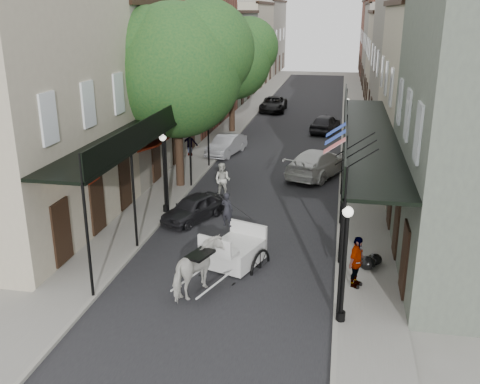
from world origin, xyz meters
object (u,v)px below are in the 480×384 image
at_px(lamppost_left, 164,172).
at_px(pedestrian_sidewalk_right, 356,262).
at_px(car_right_near, 318,163).
at_px(tree_far, 237,56).
at_px(carriage, 241,232).
at_px(tree_near, 185,65).
at_px(car_left_far, 273,104).
at_px(pedestrian_sidewalk_left, 190,143).
at_px(car_right_far, 325,123).
at_px(pedestrian_walking, 223,180).
at_px(car_left_mid, 226,145).
at_px(lamppost_right_near, 344,263).
at_px(horse, 199,269).
at_px(lamppost_right_far, 346,126).
at_px(car_left_near, 193,208).

relative_size(lamppost_left, pedestrian_sidewalk_right, 2.03).
bearing_deg(car_right_near, pedestrian_sidewalk_right, 120.08).
relative_size(tree_far, car_right_near, 1.62).
relative_size(carriage, pedestrian_sidewalk_right, 1.69).
height_order(tree_near, car_left_far, tree_near).
height_order(pedestrian_sidewalk_left, car_right_far, pedestrian_sidewalk_left).
bearing_deg(car_right_far, pedestrian_walking, 87.06).
bearing_deg(carriage, tree_near, 137.39).
height_order(carriage, pedestrian_sidewalk_right, carriage).
height_order(tree_near, car_left_mid, tree_near).
height_order(tree_far, lamppost_left, tree_far).
distance_m(lamppost_right_near, pedestrian_sidewalk_right, 2.54).
height_order(lamppost_right_near, car_left_mid, lamppost_right_near).
bearing_deg(lamppost_right_near, horse, 168.06).
relative_size(tree_far, lamppost_left, 2.32).
distance_m(horse, car_right_far, 26.58).
bearing_deg(lamppost_right_near, lamppost_right_far, 90.00).
bearing_deg(pedestrian_sidewalk_left, lamppost_left, 90.68).
bearing_deg(car_right_far, pedestrian_sidewalk_left, 60.35).
bearing_deg(lamppost_right_far, lamppost_left, -124.35).
height_order(horse, pedestrian_walking, horse).
distance_m(lamppost_right_far, car_right_near, 4.95).
bearing_deg(pedestrian_walking, lamppost_left, -113.64).
xyz_separation_m(carriage, car_right_far, (2.28, 23.66, -0.48)).
height_order(tree_near, car_right_near, tree_near).
xyz_separation_m(tree_far, pedestrian_sidewalk_right, (8.80, -23.90, -4.80)).
bearing_deg(car_left_near, car_right_near, 81.57).
xyz_separation_m(pedestrian_walking, car_right_near, (4.60, 4.59, -0.12)).
height_order(tree_far, pedestrian_walking, tree_far).
xyz_separation_m(car_left_mid, car_left_far, (1.00, 16.60, 0.02)).
height_order(lamppost_right_far, car_right_near, lamppost_right_far).
xyz_separation_m(lamppost_left, pedestrian_sidewalk_left, (-1.70, 10.15, -1.08)).
bearing_deg(car_right_near, lamppost_left, 69.74).
bearing_deg(tree_far, lamppost_right_near, -72.32).
bearing_deg(tree_near, car_left_near, -71.34).
height_order(horse, pedestrian_sidewalk_right, pedestrian_sidewalk_right).
xyz_separation_m(tree_near, car_right_near, (6.80, 3.29, -5.72)).
distance_m(tree_far, pedestrian_walking, 16.24).
height_order(tree_far, car_left_near, tree_far).
distance_m(tree_near, pedestrian_walking, 6.15).
bearing_deg(carriage, car_right_near, 98.30).
relative_size(carriage, car_left_mid, 0.77).
distance_m(tree_far, horse, 25.91).
xyz_separation_m(pedestrian_walking, car_right_far, (4.60, 16.50, -0.17)).
bearing_deg(lamppost_right_near, carriage, 135.46).
bearing_deg(car_left_far, car_left_mid, -93.94).
xyz_separation_m(tree_near, car_left_mid, (0.60, 7.04, -5.83)).
height_order(lamppost_left, lamppost_right_far, same).
distance_m(car_left_mid, car_right_near, 7.25).
height_order(pedestrian_sidewalk_left, car_left_near, pedestrian_sidewalk_left).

